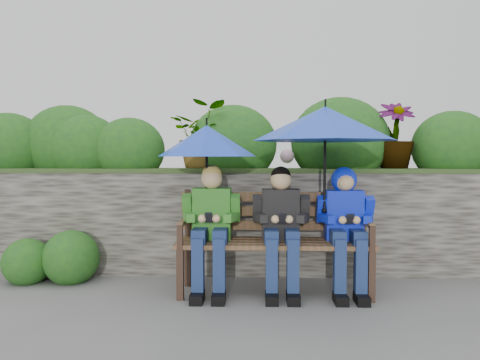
{
  "coord_description": "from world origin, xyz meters",
  "views": [
    {
      "loc": [
        0.14,
        -3.84,
        1.16
      ],
      "look_at": [
        0.0,
        0.1,
        0.95
      ],
      "focal_mm": 35.0,
      "sensor_mm": 36.0,
      "label": 1
    }
  ],
  "objects_px": {
    "boy_middle": "(281,223)",
    "boy_right": "(346,219)",
    "umbrella_right": "(325,124)",
    "boy_left": "(211,222)",
    "park_bench": "(274,234)",
    "umbrella_left": "(207,141)"
  },
  "relations": [
    {
      "from": "boy_middle",
      "to": "umbrella_left",
      "type": "xyz_separation_m",
      "value": [
        -0.63,
        0.05,
        0.68
      ]
    },
    {
      "from": "boy_left",
      "to": "umbrella_right",
      "type": "relative_size",
      "value": 0.91
    },
    {
      "from": "umbrella_right",
      "to": "umbrella_left",
      "type": "bearing_deg",
      "value": 176.05
    },
    {
      "from": "park_bench",
      "to": "boy_right",
      "type": "distance_m",
      "value": 0.61
    },
    {
      "from": "umbrella_left",
      "to": "park_bench",
      "type": "bearing_deg",
      "value": 2.49
    },
    {
      "from": "boy_left",
      "to": "boy_middle",
      "type": "distance_m",
      "value": 0.59
    },
    {
      "from": "boy_left",
      "to": "boy_right",
      "type": "height_order",
      "value": "boy_left"
    },
    {
      "from": "park_bench",
      "to": "boy_right",
      "type": "bearing_deg",
      "value": -5.6
    },
    {
      "from": "boy_middle",
      "to": "boy_right",
      "type": "relative_size",
      "value": 1.01
    },
    {
      "from": "umbrella_right",
      "to": "park_bench",
      "type": "bearing_deg",
      "value": 167.32
    },
    {
      "from": "boy_middle",
      "to": "boy_right",
      "type": "height_order",
      "value": "boy_middle"
    },
    {
      "from": "boy_middle",
      "to": "umbrella_right",
      "type": "xyz_separation_m",
      "value": [
        0.35,
        -0.02,
        0.82
      ]
    },
    {
      "from": "boy_right",
      "to": "boy_left",
      "type": "bearing_deg",
      "value": -179.29
    },
    {
      "from": "boy_right",
      "to": "umbrella_left",
      "type": "height_order",
      "value": "umbrella_left"
    },
    {
      "from": "boy_left",
      "to": "boy_middle",
      "type": "relative_size",
      "value": 1.01
    },
    {
      "from": "boy_middle",
      "to": "boy_right",
      "type": "bearing_deg",
      "value": 1.37
    },
    {
      "from": "park_bench",
      "to": "boy_left",
      "type": "xyz_separation_m",
      "value": [
        -0.53,
        -0.07,
        0.11
      ]
    },
    {
      "from": "boy_middle",
      "to": "umbrella_left",
      "type": "height_order",
      "value": "umbrella_left"
    },
    {
      "from": "park_bench",
      "to": "boy_right",
      "type": "relative_size",
      "value": 1.53
    },
    {
      "from": "boy_middle",
      "to": "boy_left",
      "type": "bearing_deg",
      "value": -179.89
    },
    {
      "from": "boy_middle",
      "to": "umbrella_right",
      "type": "height_order",
      "value": "umbrella_right"
    },
    {
      "from": "boy_middle",
      "to": "umbrella_left",
      "type": "distance_m",
      "value": 0.93
    }
  ]
}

